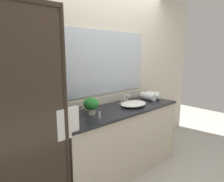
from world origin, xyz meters
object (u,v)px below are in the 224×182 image
potted_plant (91,105)px  amenity_bottle_lotion (76,112)px  sink_basin (133,104)px  amenity_bottle_conditioner (99,114)px  faucet (125,101)px  amenity_bottle_body_wash (86,107)px  rolled_towel_middle (148,97)px  rolled_towel_near_edge (154,95)px

potted_plant → amenity_bottle_lotion: (-0.15, 0.09, -0.08)m
sink_basin → amenity_bottle_conditioner: (-0.67, -0.09, 0.01)m
faucet → sink_basin: bearing=-90.0°
amenity_bottle_conditioner → amenity_bottle_body_wash: (0.07, 0.35, -0.01)m
amenity_bottle_lotion → rolled_towel_middle: size_ratio=0.32×
amenity_bottle_conditioner → rolled_towel_near_edge: (1.22, 0.16, 0.01)m
amenity_bottle_body_wash → amenity_bottle_conditioner: bearing=-101.3°
sink_basin → amenity_bottle_lotion: amenity_bottle_lotion is taller
faucet → amenity_bottle_body_wash: bearing=170.2°
amenity_bottle_lotion → amenity_bottle_body_wash: (0.20, 0.08, 0.00)m
amenity_bottle_body_wash → amenity_bottle_lotion: bearing=-157.6°
potted_plant → rolled_towel_middle: potted_plant is taller
amenity_bottle_conditioner → amenity_bottle_lotion: amenity_bottle_conditioner is taller
faucet → amenity_bottle_body_wash: size_ratio=1.98×
sink_basin → rolled_towel_middle: (0.45, 0.09, 0.02)m
faucet → rolled_towel_middle: 0.45m
sink_basin → amenity_bottle_body_wash: size_ratio=4.59×
amenity_bottle_conditioner → sink_basin: bearing=7.5°
potted_plant → amenity_bottle_lotion: bearing=150.4°
faucet → amenity_bottle_conditioner: size_ratio=1.68×
faucet → amenity_bottle_conditioner: bearing=-159.4°
amenity_bottle_conditioner → amenity_bottle_lotion: bearing=115.5°
faucet → amenity_bottle_conditioner: faucet is taller
amenity_bottle_lotion → rolled_towel_middle: rolled_towel_middle is taller
sink_basin → amenity_bottle_conditioner: amenity_bottle_conditioner is taller
amenity_bottle_body_wash → faucet: bearing=-9.8°
potted_plant → amenity_bottle_body_wash: bearing=74.4°
sink_basin → amenity_bottle_conditioner: size_ratio=3.89×
sink_basin → rolled_towel_near_edge: 0.56m
potted_plant → amenity_bottle_conditioner: (-0.02, -0.18, -0.07)m
potted_plant → rolled_towel_near_edge: size_ratio=0.96×
potted_plant → rolled_towel_near_edge: potted_plant is taller
rolled_towel_middle → faucet: bearing=171.0°
sink_basin → rolled_towel_near_edge: (0.56, 0.07, 0.02)m
rolled_towel_middle → amenity_bottle_lotion: bearing=175.8°
sink_basin → amenity_bottle_body_wash: 0.65m
rolled_towel_middle → sink_basin: bearing=-168.5°
sink_basin → amenity_bottle_conditioner: 0.67m
amenity_bottle_conditioner → amenity_bottle_lotion: (-0.13, 0.27, -0.01)m
faucet → rolled_towel_middle: (0.45, -0.07, 0.01)m
amenity_bottle_conditioner → rolled_towel_near_edge: 1.23m
amenity_bottle_conditioner → rolled_towel_near_edge: rolled_towel_near_edge is taller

